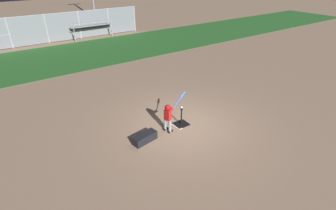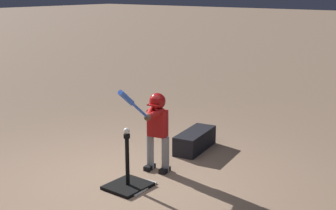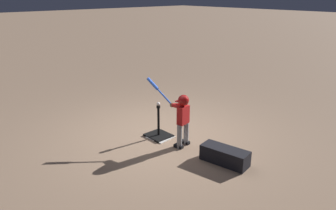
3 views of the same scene
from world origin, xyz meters
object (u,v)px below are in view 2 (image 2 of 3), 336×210
(batter_child, at_px, (156,123))
(baseball, at_px, (127,131))
(equipment_bag, at_px, (195,140))
(batting_tee, at_px, (128,181))

(batter_child, bearing_deg, baseball, 5.12)
(batter_child, relative_size, equipment_bag, 1.48)
(baseball, xyz_separation_m, equipment_bag, (-1.60, -0.14, -0.57))
(batting_tee, bearing_deg, batter_child, -174.88)
(batting_tee, xyz_separation_m, baseball, (0.00, 0.00, 0.63))
(batting_tee, bearing_deg, equipment_bag, -175.05)
(batter_child, bearing_deg, equipment_bag, -175.15)
(batting_tee, relative_size, equipment_bag, 0.80)
(batting_tee, distance_m, equipment_bag, 1.61)
(batter_child, xyz_separation_m, baseball, (0.60, 0.05, 0.05))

